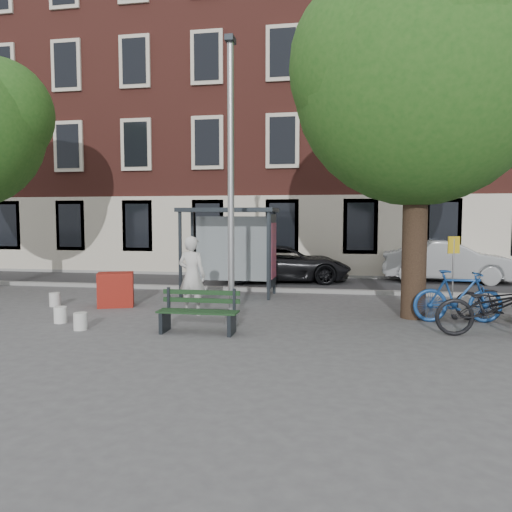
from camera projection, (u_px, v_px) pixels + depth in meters
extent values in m
plane|color=#4C4C4F|center=(231.00, 325.00, 10.87)|extent=(90.00, 90.00, 0.00)
cube|color=#28282B|center=(275.00, 283.00, 17.74)|extent=(40.00, 4.00, 0.01)
cube|color=gray|center=(267.00, 290.00, 15.77)|extent=(40.00, 0.25, 0.12)
cube|color=gray|center=(282.00, 275.00, 19.70)|extent=(40.00, 0.25, 0.12)
cube|color=brown|center=(293.00, 117.00, 23.09)|extent=(30.00, 8.00, 14.00)
cylinder|color=#9EA0A3|center=(231.00, 187.00, 10.64)|extent=(0.14, 0.14, 6.00)
cylinder|color=#9EA0A3|center=(231.00, 320.00, 10.86)|extent=(0.28, 0.28, 0.24)
cube|color=#1E2328|center=(230.00, 39.00, 10.40)|extent=(0.18, 0.35, 0.12)
cylinder|color=black|center=(414.00, 245.00, 11.52)|extent=(0.56, 0.56, 3.40)
sphere|color=#215218|center=(418.00, 81.00, 11.23)|extent=(5.60, 5.60, 5.60)
sphere|color=#215218|center=(457.00, 62.00, 11.43)|extent=(3.92, 3.92, 3.92)
sphere|color=#215218|center=(383.00, 66.00, 11.05)|extent=(4.20, 4.20, 4.20)
sphere|color=#215218|center=(436.00, 39.00, 10.27)|extent=(3.64, 3.64, 3.64)
cube|color=#1E2328|center=(180.00, 255.00, 14.51)|extent=(0.08, 0.08, 2.50)
cube|color=#1E2328|center=(268.00, 256.00, 14.06)|extent=(0.08, 0.08, 2.50)
cube|color=#1E2328|center=(193.00, 252.00, 15.69)|extent=(0.08, 0.08, 2.50)
cube|color=#1E2328|center=(274.00, 253.00, 15.24)|extent=(0.08, 0.08, 2.50)
cube|color=#1E2328|center=(228.00, 210.00, 14.77)|extent=(2.85, 1.45, 0.12)
cube|color=#8C999E|center=(233.00, 249.00, 15.45)|extent=(2.34, 0.04, 2.00)
cube|color=#1E2328|center=(272.00, 250.00, 14.64)|extent=(0.12, 1.14, 2.12)
cube|color=#D84C19|center=(274.00, 250.00, 14.63)|extent=(0.02, 0.90, 1.62)
imported|color=silver|center=(192.00, 275.00, 11.99)|extent=(0.76, 0.56, 1.90)
cube|color=#1E2328|center=(165.00, 322.00, 10.22)|extent=(0.08, 0.52, 0.42)
cube|color=#1E2328|center=(232.00, 324.00, 9.97)|extent=(0.08, 0.52, 0.42)
cube|color=#183519|center=(195.00, 313.00, 9.91)|extent=(1.64, 0.12, 0.04)
cube|color=#183519|center=(198.00, 312.00, 10.08)|extent=(1.64, 0.12, 0.04)
cube|color=#183519|center=(200.00, 310.00, 10.24)|extent=(1.64, 0.12, 0.04)
cube|color=#183519|center=(201.00, 300.00, 10.32)|extent=(1.64, 0.05, 0.09)
cube|color=#183519|center=(201.00, 292.00, 10.31)|extent=(1.64, 0.05, 0.09)
imported|color=black|center=(494.00, 308.00, 9.75)|extent=(2.23, 0.85, 1.16)
imported|color=navy|center=(458.00, 296.00, 11.08)|extent=(2.01, 0.77, 1.18)
imported|color=black|center=(500.00, 301.00, 10.90)|extent=(2.02, 1.61, 1.03)
imported|color=black|center=(285.00, 264.00, 18.20)|extent=(4.97, 2.80, 1.31)
imported|color=#94979A|center=(448.00, 261.00, 18.00)|extent=(4.69, 1.96, 1.51)
cube|color=maroon|center=(116.00, 290.00, 13.09)|extent=(1.06, 0.89, 0.90)
cylinder|color=silver|center=(60.00, 315.00, 11.09)|extent=(0.35, 0.35, 0.36)
cylinder|color=silver|center=(80.00, 321.00, 10.39)|extent=(0.30, 0.30, 0.36)
cylinder|color=silver|center=(55.00, 299.00, 13.16)|extent=(0.34, 0.34, 0.36)
cylinder|color=#9EA0A3|center=(453.00, 275.00, 12.37)|extent=(0.04, 0.04, 1.81)
cube|color=gold|center=(454.00, 245.00, 12.32)|extent=(0.31, 0.16, 0.42)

